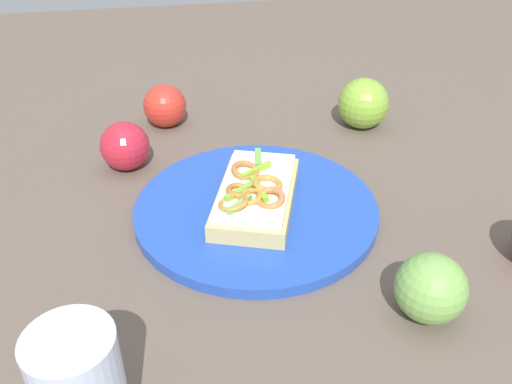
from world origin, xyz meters
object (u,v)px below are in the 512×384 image
Objects in this scene: sandwich at (256,194)px; apple_4 at (431,288)px; plate at (256,209)px; apple_2 at (165,106)px; apple_0 at (125,146)px; apple_1 at (363,103)px.

sandwich is 0.25m from apple_4.
sandwich is (0.00, 0.00, 0.03)m from plate.
apple_0 is at bearing 63.48° from apple_2.
sandwich is 2.74× the size of apple_2.
plate is 4.47× the size of apple_2.
apple_4 is at bearing -125.96° from sandwich.
apple_2 is at bearing -11.01° from apple_1.
apple_0 and apple_2 have the same top height.
sandwich is 0.30m from apple_2.
apple_1 reaches higher than sandwich.
apple_1 reaches higher than apple_4.
apple_0 reaches higher than plate.
apple_4 reaches higher than apple_0.
apple_4 is at bearing 130.91° from apple_0.
apple_1 is 1.13× the size of apple_4.
apple_0 is (0.17, -0.15, 0.03)m from plate.
apple_1 is 1.18× the size of apple_2.
apple_1 is at bearing -135.54° from plate.
apple_2 is at bearing 39.24° from sandwich.
plate is 0.30m from apple_2.
sandwich is at bearing 64.88° from plate.
apple_0 is (0.17, -0.15, 0.00)m from sandwich.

